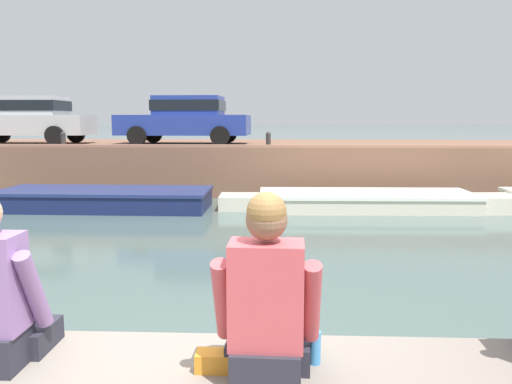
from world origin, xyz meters
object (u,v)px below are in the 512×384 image
at_px(bottle_drink, 315,347).
at_px(person_seated_right, 267,309).
at_px(car_left_inner_blue, 186,118).
at_px(boat_moored_central_cream, 355,201).
at_px(mooring_bollard_west, 63,139).
at_px(mooring_bollard_mid, 268,139).
at_px(boat_moored_west_navy, 95,199).
at_px(car_leftmost_silver, 27,118).

bearing_deg(bottle_drink, person_seated_right, -146.00).
relative_size(car_left_inner_blue, person_seated_right, 4.42).
distance_m(boat_moored_central_cream, car_left_inner_blue, 6.52).
height_order(mooring_bollard_west, bottle_drink, mooring_bollard_west).
bearing_deg(mooring_bollard_west, mooring_bollard_mid, 0.00).
distance_m(boat_moored_west_navy, person_seated_right, 11.07).
bearing_deg(mooring_bollard_west, boat_moored_west_navy, -51.73).
distance_m(mooring_bollard_west, bottle_drink, 13.61).
xyz_separation_m(mooring_bollard_west, person_seated_right, (6.24, -12.11, -0.37)).
relative_size(boat_moored_central_cream, mooring_bollard_mid, 14.43).
bearing_deg(mooring_bollard_mid, bottle_drink, -87.78).
bearing_deg(boat_moored_west_navy, car_left_inner_blue, 66.72).
xyz_separation_m(boat_moored_west_navy, boat_moored_central_cream, (6.64, 0.23, -0.03)).
bearing_deg(mooring_bollard_mid, boat_moored_central_cream, -39.68).
height_order(car_leftmost_silver, person_seated_right, car_leftmost_silver).
relative_size(mooring_bollard_mid, person_seated_right, 0.46).
bearing_deg(boat_moored_west_navy, mooring_bollard_west, 128.27).
xyz_separation_m(car_left_inner_blue, bottle_drink, (3.17, -13.73, -1.25)).
bearing_deg(bottle_drink, car_left_inner_blue, 103.00).
height_order(boat_moored_west_navy, person_seated_right, person_seated_right).
xyz_separation_m(person_seated_right, bottle_drink, (0.26, 0.17, -0.28)).
relative_size(car_leftmost_silver, mooring_bollard_west, 9.61).
distance_m(car_leftmost_silver, person_seated_right, 16.17).
distance_m(boat_moored_central_cream, mooring_bollard_mid, 3.29).
bearing_deg(boat_moored_west_navy, bottle_drink, -63.79).
bearing_deg(mooring_bollard_mid, car_leftmost_silver, 167.31).
xyz_separation_m(mooring_bollard_west, bottle_drink, (6.50, -11.94, -0.65)).
relative_size(mooring_bollard_west, person_seated_right, 0.46).
relative_size(car_leftmost_silver, car_left_inner_blue, 1.00).
height_order(boat_moored_central_cream, car_leftmost_silver, car_leftmost_silver).
xyz_separation_m(boat_moored_west_navy, mooring_bollard_west, (-1.66, 2.10, 1.45)).
xyz_separation_m(boat_moored_central_cream, mooring_bollard_west, (-8.29, 1.87, 1.49)).
relative_size(mooring_bollard_west, bottle_drink, 2.18).
relative_size(boat_moored_central_cream, car_left_inner_blue, 1.51).
relative_size(car_left_inner_blue, mooring_bollard_mid, 9.58).
relative_size(boat_moored_central_cream, mooring_bollard_west, 14.43).
xyz_separation_m(boat_moored_west_navy, bottle_drink, (4.84, -9.84, 0.81)).
distance_m(boat_moored_west_navy, boat_moored_central_cream, 6.64).
bearing_deg(person_seated_right, car_left_inner_blue, 101.84).
distance_m(car_left_inner_blue, mooring_bollard_west, 3.83).
distance_m(boat_moored_central_cream, mooring_bollard_west, 8.63).
bearing_deg(mooring_bollard_west, car_left_inner_blue, 28.32).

